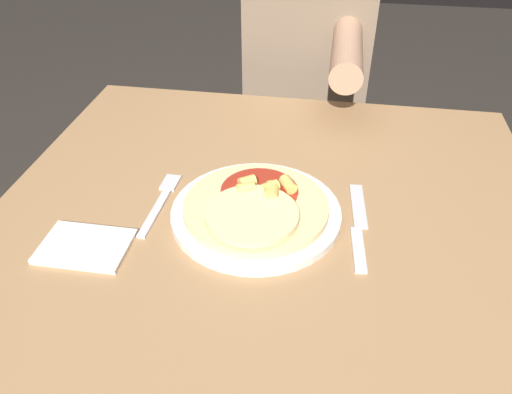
{
  "coord_description": "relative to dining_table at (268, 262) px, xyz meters",
  "views": [
    {
      "loc": [
        0.08,
        -0.66,
        1.27
      ],
      "look_at": [
        -0.02,
        -0.02,
        0.78
      ],
      "focal_mm": 35.0,
      "sensor_mm": 36.0,
      "label": 1
    }
  ],
  "objects": [
    {
      "name": "fork",
      "position": [
        -0.19,
        -0.01,
        0.13
      ],
      "size": [
        0.03,
        0.18,
        0.0
      ],
      "color": "silver",
      "rests_on": "dining_table"
    },
    {
      "name": "napkin",
      "position": [
        -0.27,
        -0.14,
        0.13
      ],
      "size": [
        0.14,
        0.09,
        0.01
      ],
      "color": "silver",
      "rests_on": "dining_table"
    },
    {
      "name": "pizza",
      "position": [
        -0.02,
        -0.03,
        0.15
      ],
      "size": [
        0.24,
        0.24,
        0.04
      ],
      "color": "#E0C689",
      "rests_on": "plate"
    },
    {
      "name": "person_diner",
      "position": [
        0.01,
        0.7,
        0.06
      ],
      "size": [
        0.34,
        0.52,
        1.17
      ],
      "color": "#2D2D38",
      "rests_on": "ground_plane"
    },
    {
      "name": "knife",
      "position": [
        0.15,
        -0.02,
        0.13
      ],
      "size": [
        0.03,
        0.22,
        0.0
      ],
      "color": "silver",
      "rests_on": "dining_table"
    },
    {
      "name": "plate",
      "position": [
        -0.02,
        -0.02,
        0.13
      ],
      "size": [
        0.28,
        0.28,
        0.01
      ],
      "color": "silver",
      "rests_on": "dining_table"
    },
    {
      "name": "dining_table",
      "position": [
        0.0,
        0.0,
        0.0
      ],
      "size": [
        0.94,
        0.86,
        0.74
      ],
      "color": "#9E754C",
      "rests_on": "ground_plane"
    }
  ]
}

